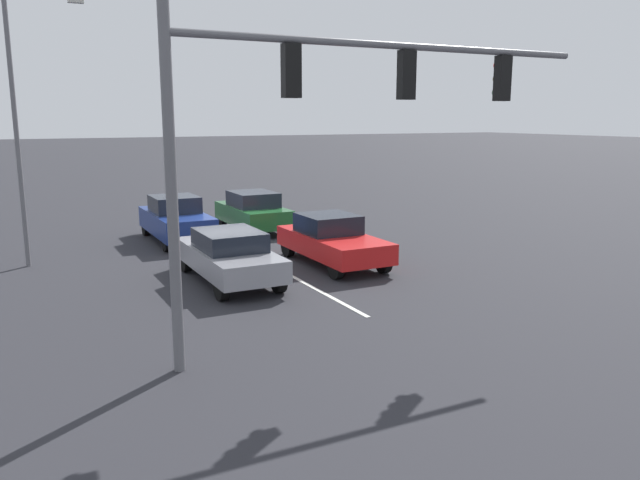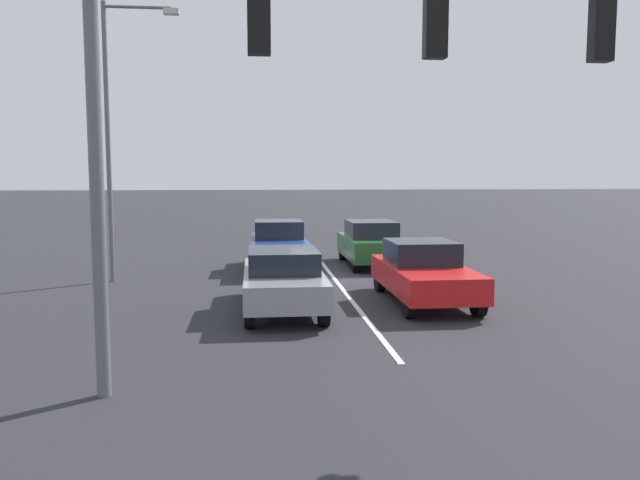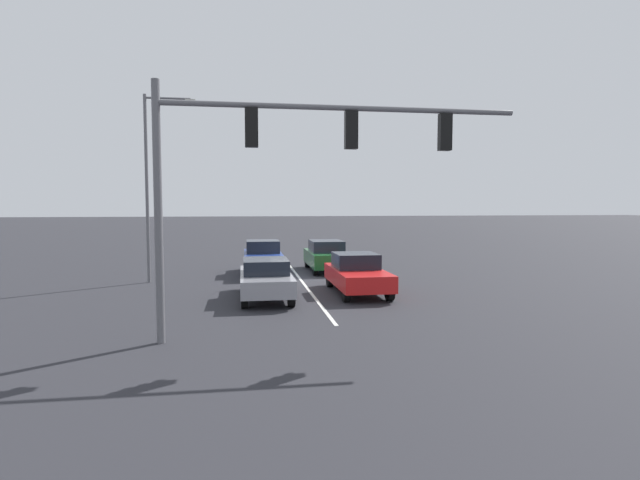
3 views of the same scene
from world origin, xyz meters
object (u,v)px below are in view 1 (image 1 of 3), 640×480
Objects in this scene: car_red_leftlane_front at (332,240)px; car_gray_midlane_front at (229,255)px; traffic_signal_gantry at (327,106)px; street_lamp_right_shoulder at (23,109)px; car_darkgreen_leftlane_second at (253,211)px; car_navy_midlane_second at (176,219)px.

car_gray_midlane_front is (3.51, 0.58, -0.00)m from car_red_leftlane_front.
traffic_signal_gantry is (-0.17, 5.42, 3.91)m from car_gray_midlane_front.
car_red_leftlane_front is 0.48× the size of traffic_signal_gantry.
car_gray_midlane_front is 7.55m from street_lamp_right_shoulder.
car_darkgreen_leftlane_second is 0.51× the size of street_lamp_right_shoulder.
car_darkgreen_leftlane_second is at bearing -162.88° from street_lamp_right_shoulder.
street_lamp_right_shoulder reaches higher than car_red_leftlane_front.
car_navy_midlane_second reaches higher than car_darkgreen_leftlane_second.
car_darkgreen_leftlane_second reaches higher than car_gray_midlane_front.
traffic_signal_gantry reaches higher than car_navy_midlane_second.
traffic_signal_gantry reaches higher than car_gray_midlane_front.
car_navy_midlane_second is 0.48× the size of traffic_signal_gantry.
car_darkgreen_leftlane_second reaches higher than car_red_leftlane_front.
traffic_signal_gantry is at bearing 91.82° from car_gray_midlane_front.
car_navy_midlane_second is at bearing -91.45° from car_gray_midlane_front.
car_navy_midlane_second is (3.23, 0.66, 0.02)m from car_darkgreen_leftlane_second.
car_red_leftlane_front is at bearing 91.10° from car_darkgreen_leftlane_second.
car_gray_midlane_front is 6.32m from car_navy_midlane_second.
traffic_signal_gantry is at bearing 90.06° from car_navy_midlane_second.
traffic_signal_gantry is (3.34, 6.00, 3.90)m from car_red_leftlane_front.
street_lamp_right_shoulder is (4.61, -4.51, 3.94)m from car_gray_midlane_front.
street_lamp_right_shoulder reaches higher than car_navy_midlane_second.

